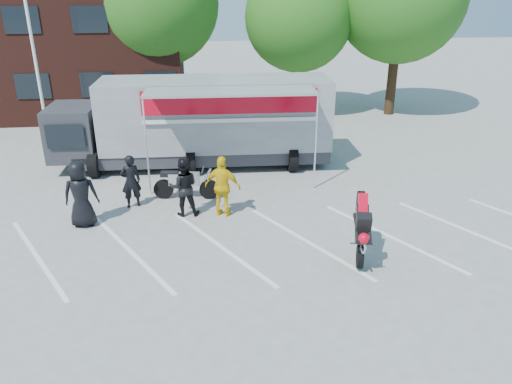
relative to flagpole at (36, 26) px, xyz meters
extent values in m
plane|color=#9D9D98|center=(6.24, -10.00, -5.05)|extent=(100.00, 100.00, 0.00)
cube|color=white|center=(6.24, -9.00, -5.05)|extent=(18.09, 13.33, 0.01)
cube|color=#441D16|center=(-3.76, 8.00, -1.55)|extent=(18.00, 8.00, 7.00)
cylinder|color=white|center=(-0.26, 0.00, -1.05)|extent=(0.12, 0.12, 8.00)
cylinder|color=#382314|center=(4.24, 6.00, -3.43)|extent=(0.50, 0.50, 3.24)
sphere|color=#255515|center=(4.24, 6.00, 0.53)|extent=(6.12, 6.12, 6.12)
cylinder|color=#382314|center=(11.24, 5.00, -3.61)|extent=(0.50, 0.50, 2.88)
sphere|color=#255515|center=(11.24, 5.00, -0.09)|extent=(5.44, 5.44, 5.44)
cylinder|color=#382314|center=(16.24, 4.50, -3.34)|extent=(0.50, 0.50, 3.42)
imported|color=black|center=(2.53, -7.23, -4.06)|extent=(1.00, 0.67, 1.99)
imported|color=black|center=(3.81, -6.05, -4.19)|extent=(0.72, 0.58, 1.73)
imported|color=black|center=(5.47, -6.85, -4.13)|extent=(0.89, 0.70, 1.84)
imported|color=yellow|center=(6.64, -7.04, -4.10)|extent=(1.21, 0.85, 1.91)
camera|label=1|loc=(6.00, -20.93, 1.65)|focal=35.00mm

